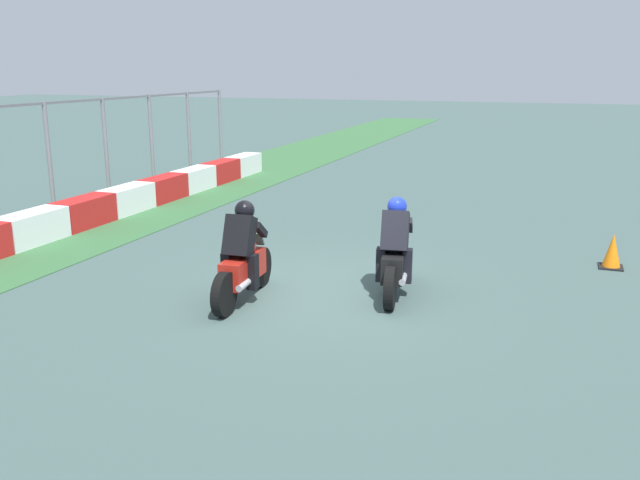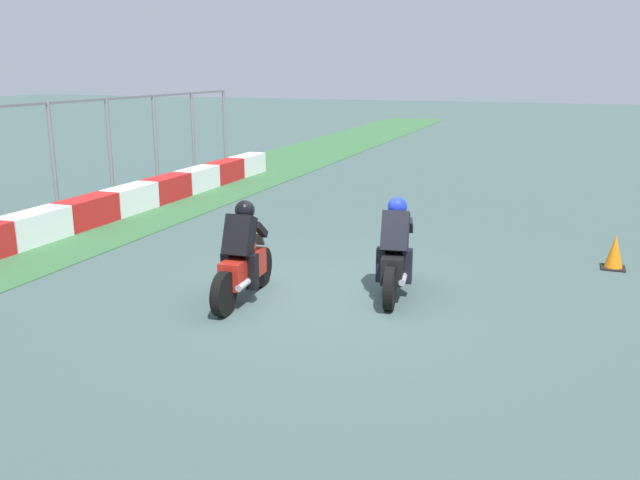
% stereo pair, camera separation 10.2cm
% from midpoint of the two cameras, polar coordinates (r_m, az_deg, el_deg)
% --- Properties ---
extents(ground_plane, '(120.00, 120.00, 0.00)m').
position_cam_midpoint_polar(ground_plane, '(10.63, 0.20, -4.37)').
color(ground_plane, '#3F5551').
extents(track_barrier, '(21.97, 0.60, 0.64)m').
position_cam_midpoint_polar(track_barrier, '(14.02, -25.47, 0.20)').
color(track_barrier, red).
rests_on(track_barrier, ground_plane).
extents(rider_lane_a, '(2.04, 0.60, 1.51)m').
position_cam_midpoint_polar(rider_lane_a, '(10.40, 6.07, -1.28)').
color(rider_lane_a, black).
rests_on(rider_lane_a, ground_plane).
extents(rider_lane_b, '(2.04, 0.55, 1.51)m').
position_cam_midpoint_polar(rider_lane_b, '(10.14, -6.80, -1.72)').
color(rider_lane_b, black).
rests_on(rider_lane_b, ground_plane).
extents(traffic_cone, '(0.40, 0.40, 0.61)m').
position_cam_midpoint_polar(traffic_cone, '(12.83, 23.20, -0.95)').
color(traffic_cone, black).
rests_on(traffic_cone, ground_plane).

